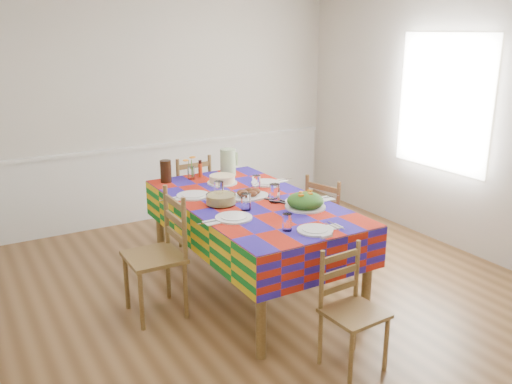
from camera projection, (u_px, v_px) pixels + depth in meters
room at (277, 144)px, 4.32m from camera, size 4.58×5.08×2.78m
wainscot at (167, 178)px, 6.62m from camera, size 4.41×0.06×0.92m
window_right at (443, 103)px, 5.61m from camera, size 0.00×1.40×1.40m
dining_table at (251, 211)px, 4.66m from camera, size 1.14×2.12×0.83m
setting_near_head at (306, 227)px, 3.93m from camera, size 0.43×0.29×0.13m
setting_left_near at (238, 212)px, 4.25m from camera, size 0.53×0.31×0.14m
setting_left_far at (202, 193)px, 4.73m from camera, size 0.54×0.32×0.14m
setting_right_near at (294, 199)px, 4.57m from camera, size 0.62×0.36×0.16m
setting_right_far at (263, 182)px, 5.06m from camera, size 0.51×0.30×0.13m
meat_platter at (249, 194)px, 4.71m from camera, size 0.37×0.26×0.07m
salad_platter at (305, 202)px, 4.43m from camera, size 0.34×0.34×0.14m
pasta_bowl at (221, 199)px, 4.51m from camera, size 0.25×0.25×0.09m
cake at (222, 180)px, 5.13m from camera, size 0.29×0.29×0.08m
serving_utensils at (275, 200)px, 4.64m from camera, size 0.17×0.38×0.01m
flower_vase at (191, 169)px, 5.26m from camera, size 0.15×0.12×0.23m
hot_sauce at (200, 168)px, 5.35m from camera, size 0.04×0.04×0.17m
green_pitcher at (228, 162)px, 5.40m from camera, size 0.16×0.16×0.27m
tea_pitcher at (166, 171)px, 5.16m from camera, size 0.11×0.11×0.21m
name_card at (326, 236)px, 3.81m from camera, size 0.09×0.03×0.02m
chair_near at (350, 310)px, 3.64m from camera, size 0.39×0.38×0.85m
chair_far at (189, 199)px, 5.84m from camera, size 0.44×0.42×0.96m
chair_left at (159, 255)px, 4.32m from camera, size 0.43×0.45×1.02m
chair_right at (329, 223)px, 5.15m from camera, size 0.50×0.51×0.93m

